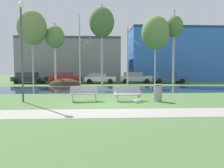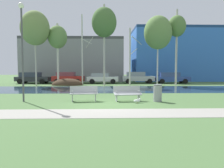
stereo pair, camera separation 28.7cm
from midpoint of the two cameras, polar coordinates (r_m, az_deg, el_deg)
ground_plane at (r=21.35m, az=-1.31°, el=-1.12°), size 120.00×120.00×0.00m
paved_path_strip at (r=9.11m, az=-0.61°, el=-7.67°), size 60.00×1.91×0.01m
river_band at (r=20.33m, az=-1.29°, el=-1.36°), size 80.00×7.31×0.01m
soil_mound at (r=26.13m, az=-11.27°, el=-0.31°), size 3.72×2.51×1.58m
bench_left at (r=12.58m, az=-6.73°, el=-2.38°), size 1.66×0.75×0.87m
bench_right at (r=12.61m, az=4.70°, el=-2.35°), size 1.66×0.75×0.87m
trash_bin at (r=12.65m, az=12.53°, el=-2.25°), size 0.49×0.49×0.98m
seagull at (r=11.92m, az=7.33°, el=-4.37°), size 0.45×0.17×0.26m
streetlamp at (r=13.36m, az=-21.99°, el=11.52°), size 0.32×0.32×5.54m
birch_far_left at (r=26.77m, az=-19.27°, el=13.66°), size 3.24×3.24×8.48m
birch_left at (r=27.12m, az=-13.81°, el=11.75°), size 2.26×2.26×7.31m
birch_center_left at (r=25.75m, az=-7.44°, el=8.92°), size 1.40×2.43×8.20m
birch_center at (r=26.01m, az=-1.75°, el=15.78°), size 2.87×2.87×9.34m
birch_center_right at (r=26.03m, az=5.13°, el=7.33°), size 1.50×2.26×6.75m
birch_right at (r=26.29m, az=12.29°, el=13.03°), size 3.21×3.21×8.03m
birch_far_right at (r=27.28m, az=16.96°, el=14.12°), size 2.07×2.07×8.85m
parked_van_nearest_dark at (r=30.68m, az=-19.90°, el=1.59°), size 4.45×2.17×1.48m
parked_sedan_second_red at (r=29.18m, az=-11.24°, el=1.68°), size 4.12×2.24×1.52m
parked_hatch_third_white at (r=28.89m, az=-2.33°, el=1.61°), size 4.16×2.14×1.38m
parked_wagon_fourth_silver at (r=29.63m, az=6.98°, el=1.76°), size 4.34×2.24×1.54m
parked_suv_fifth_blue at (r=30.17m, az=15.52°, el=1.63°), size 4.62×2.11×1.47m
building_grey_warehouse at (r=36.73m, az=-9.47°, el=6.13°), size 15.50×8.46×6.76m
building_blue_store at (r=38.81m, az=17.73°, el=7.19°), size 16.16×8.36×8.54m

